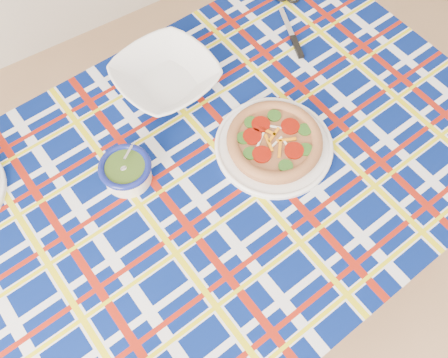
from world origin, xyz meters
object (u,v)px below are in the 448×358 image
pesto_bowl (126,170)px  serving_bowl (166,77)px  dining_table (211,190)px  main_focaccia_plate (274,141)px

pesto_bowl → serving_bowl: pesto_bowl is taller
dining_table → serving_bowl: bearing=75.6°
main_focaccia_plate → serving_bowl: serving_bowl is taller
dining_table → serving_bowl: (0.05, 0.32, 0.11)m
dining_table → main_focaccia_plate: 0.22m
dining_table → serving_bowl: serving_bowl is taller
dining_table → main_focaccia_plate: main_focaccia_plate is taller
dining_table → main_focaccia_plate: (0.19, -0.02, 0.11)m
pesto_bowl → serving_bowl: (0.23, 0.21, -0.01)m
dining_table → pesto_bowl: size_ratio=12.49×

